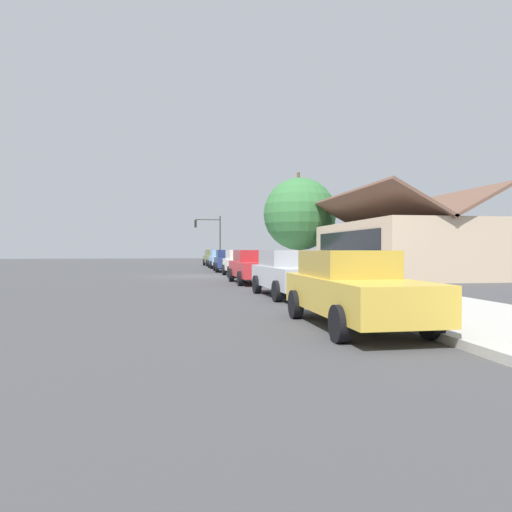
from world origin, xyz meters
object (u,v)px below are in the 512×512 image
fire_hydrant_red (337,283)px  car_mustard (352,288)px  car_skyblue (220,259)px  car_silver (290,273)px  shade_tree (300,214)px  car_ivory (241,263)px  car_olive (215,258)px  car_cherry (255,266)px  utility_pole_wooden (298,219)px  traffic_light_main (210,232)px  car_navy (228,260)px

fire_hydrant_red → car_mustard: bearing=-15.9°
car_skyblue → car_silver: bearing=0.3°
car_skyblue → shade_tree: shade_tree is taller
car_skyblue → shade_tree: bearing=44.6°
car_skyblue → car_ivory: bearing=0.7°
car_olive → car_cherry: bearing=-2.8°
utility_pole_wooden → car_olive: bearing=-155.4°
car_ivory → car_mustard: bearing=-1.5°
car_olive → car_silver: size_ratio=1.01×
car_skyblue → shade_tree: 8.69m
car_skyblue → shade_tree: (5.67, 5.57, 3.50)m
car_skyblue → car_cherry: same height
fire_hydrant_red → traffic_light_main: bearing=-177.4°
car_skyblue → car_silver: (25.43, 0.10, 0.00)m
car_silver → traffic_light_main: traffic_light_main is taller
car_olive → traffic_light_main: traffic_light_main is taller
shade_tree → traffic_light_main: bearing=-159.7°
car_skyblue → car_navy: (6.36, 0.01, 0.00)m
car_ivory → utility_pole_wooden: size_ratio=0.61×
shade_tree → utility_pole_wooden: size_ratio=0.95×
car_navy → car_silver: (19.07, 0.09, -0.00)m
car_silver → utility_pole_wooden: bearing=161.8°
car_olive → fire_hydrant_red: bearing=-0.1°
car_skyblue → car_ivory: same height
car_skyblue → car_mustard: (31.99, -0.12, 0.00)m
car_ivory → fire_hydrant_red: (13.87, 1.35, -0.32)m
car_mustard → fire_hydrant_red: 5.82m
fire_hydrant_red → car_ivory: bearing=-174.5°
car_cherry → utility_pole_wooden: (-13.16, 5.52, 3.11)m
car_navy → car_mustard: (25.63, -0.13, 0.00)m
car_mustard → traffic_light_main: bearing=179.5°
shade_tree → utility_pole_wooden: (-0.03, -0.10, -0.39)m
car_skyblue → fire_hydrant_red: bearing=3.3°
car_olive → car_ivory: size_ratio=1.06×
utility_pole_wooden → fire_hydrant_red: size_ratio=10.56×
car_navy → car_cherry: (12.45, -0.06, 0.00)m
car_navy → utility_pole_wooden: 6.33m
traffic_light_main → fire_hydrant_red: 36.46m
car_navy → car_cherry: bearing=1.0°
car_ivory → car_skyblue: bearing=179.8°
car_navy → car_ivory: 6.16m
traffic_light_main → utility_pole_wooden: utility_pole_wooden is taller
shade_tree → car_cherry: bearing=-23.2°
car_silver → car_mustard: (6.55, -0.22, 0.00)m
car_skyblue → car_navy: same height
car_silver → fire_hydrant_red: size_ratio=6.73×
car_cherry → utility_pole_wooden: bearing=155.7°
car_ivory → car_mustard: same height
utility_pole_wooden → car_silver: bearing=-15.2°
car_olive → shade_tree: bearing=22.4°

